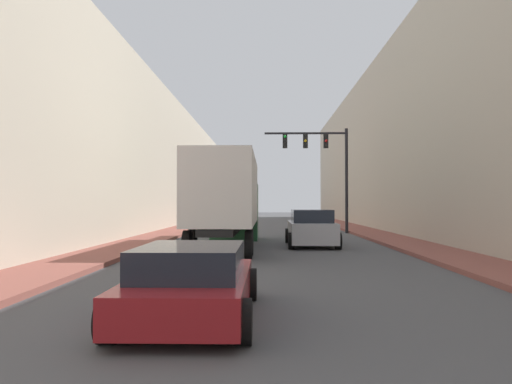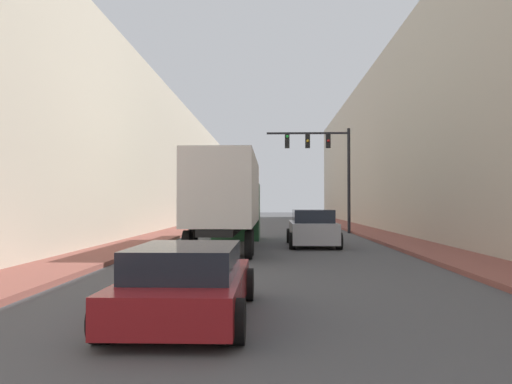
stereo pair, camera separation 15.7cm
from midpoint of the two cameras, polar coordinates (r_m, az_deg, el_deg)
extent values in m
cube|color=brown|center=(31.10, 13.07, -4.67)|extent=(2.29, 80.00, 0.15)
cube|color=brown|center=(31.05, -10.14, -4.69)|extent=(2.29, 80.00, 0.15)
cube|color=#BCB29E|center=(32.40, 20.25, 6.08)|extent=(6.00, 80.00, 12.08)
cube|color=#BCB29E|center=(32.22, -17.37, 4.44)|extent=(6.00, 80.00, 10.22)
cube|color=silver|center=(20.66, -3.68, 0.16)|extent=(2.43, 9.11, 2.72)
cube|color=black|center=(20.68, -3.69, -4.02)|extent=(1.22, 9.11, 0.24)
cube|color=#1E512D|center=(26.58, -2.59, -2.27)|extent=(2.43, 2.76, 2.94)
cylinder|color=black|center=(17.52, -8.14, -5.99)|extent=(0.25, 1.00, 1.00)
cylinder|color=black|center=(17.30, -1.12, -6.06)|extent=(0.25, 1.00, 1.00)
cylinder|color=black|center=(18.70, -7.54, -5.69)|extent=(0.25, 1.00, 1.00)
cylinder|color=black|center=(18.50, -0.96, -5.75)|extent=(0.25, 1.00, 1.00)
cylinder|color=black|center=(26.71, -4.88, -4.35)|extent=(0.25, 1.00, 1.00)
cylinder|color=black|center=(26.57, -0.29, -4.37)|extent=(0.25, 1.00, 1.00)
cube|color=maroon|center=(8.74, -7.78, -11.07)|extent=(1.87, 4.42, 0.57)
cube|color=#1E232D|center=(8.44, -8.00, -7.75)|extent=(1.65, 2.43, 0.50)
cylinder|color=black|center=(10.40, -11.63, -10.26)|extent=(0.25, 0.64, 0.64)
cylinder|color=black|center=(10.15, -1.10, -10.50)|extent=(0.25, 0.64, 0.64)
cylinder|color=black|center=(7.44, -17.16, -13.88)|extent=(0.25, 0.64, 0.64)
cylinder|color=black|center=(7.09, -2.17, -14.56)|extent=(0.25, 0.64, 0.64)
cube|color=#B7B7BC|center=(22.79, 6.11, -4.54)|extent=(1.96, 4.65, 0.89)
cube|color=#1E232D|center=(22.52, 6.16, -2.74)|extent=(1.73, 2.56, 0.56)
cylinder|color=black|center=(24.36, 3.48, -5.00)|extent=(0.25, 0.70, 0.70)
cylinder|color=black|center=(24.52, 8.08, -4.97)|extent=(0.25, 0.70, 0.70)
cylinder|color=black|center=(21.02, 3.84, -5.60)|extent=(0.25, 0.70, 0.70)
cylinder|color=black|center=(21.20, 9.16, -5.55)|extent=(0.25, 0.70, 0.70)
cylinder|color=black|center=(32.60, 10.17, 1.28)|extent=(0.20, 0.20, 6.75)
cube|color=black|center=(32.57, 5.53, 6.70)|extent=(5.28, 0.12, 0.12)
cube|color=black|center=(32.63, 7.85, 5.79)|extent=(0.30, 0.24, 0.90)
sphere|color=red|center=(32.50, 7.88, 5.82)|extent=(0.18, 0.18, 0.18)
cube|color=black|center=(32.51, 5.53, 5.81)|extent=(0.30, 0.24, 0.90)
sphere|color=gold|center=(32.37, 5.55, 5.84)|extent=(0.18, 0.18, 0.18)
cube|color=black|center=(32.44, 3.19, 5.82)|extent=(0.30, 0.24, 0.90)
sphere|color=green|center=(32.33, 3.20, 6.34)|extent=(0.18, 0.18, 0.18)
camera|label=1|loc=(0.08, -90.26, 0.01)|focal=35.00mm
camera|label=2|loc=(0.08, 89.74, -0.01)|focal=35.00mm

